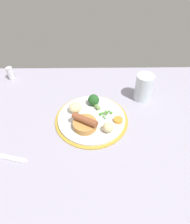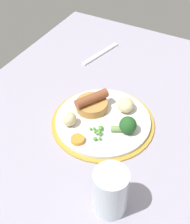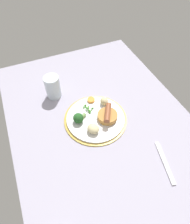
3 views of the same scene
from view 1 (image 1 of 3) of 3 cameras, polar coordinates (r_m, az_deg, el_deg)
name	(u,v)px [view 1 (image 1 of 3)]	position (r cm, az deg, el deg)	size (l,w,h in cm)	color
dining_table	(92,126)	(78.58, -0.98, -4.10)	(110.00, 80.00, 3.00)	#9E99AD
dinner_plate	(93,119)	(78.44, -0.66, -1.97)	(28.58, 28.58, 1.40)	#B79333
sausage_pudding	(85,123)	(73.24, -2.89, -3.24)	(9.75, 8.92, 5.07)	#BC8442
pea_pile	(106,113)	(78.38, 3.08, -0.33)	(5.45, 4.55, 1.72)	#509D39
broccoli_floret_near	(94,100)	(81.82, -0.33, 3.33)	(5.02, 6.51, 4.60)	#235623
potato_chunk_0	(75,108)	(79.59, -5.70, 1.28)	(4.67, 5.34, 3.63)	beige
potato_chunk_2	(108,128)	(71.89, 3.75, -4.47)	(3.99, 3.55, 3.83)	beige
carrot_slice_2	(118,120)	(76.73, 6.63, -2.21)	(3.51, 3.51, 1.10)	orange
fork	(1,156)	(74.95, -25.17, -11.33)	(18.00, 1.60, 0.60)	silver
drinking_glass	(144,87)	(87.28, 13.71, 6.83)	(7.34, 7.34, 11.69)	silver
salt_shaker	(11,73)	(106.61, -22.98, 10.13)	(3.07, 3.07, 6.30)	silver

